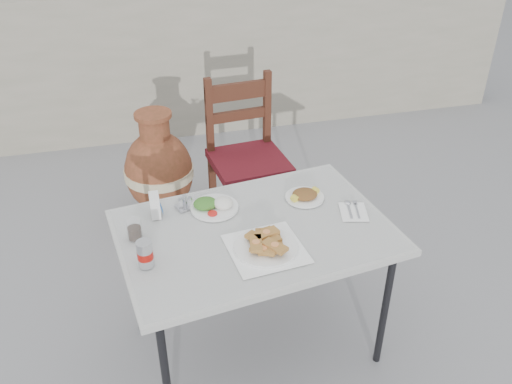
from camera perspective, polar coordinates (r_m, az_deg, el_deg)
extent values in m
plane|color=slate|center=(2.87, -1.75, -15.08)|extent=(80.00, 80.00, 0.00)
cylinder|color=black|center=(2.30, -9.45, -18.78)|extent=(0.03, 0.03, 0.67)
cylinder|color=black|center=(2.60, 13.40, -11.94)|extent=(0.03, 0.03, 0.67)
cylinder|color=black|center=(2.75, -12.71, -8.85)|extent=(0.03, 0.03, 0.67)
cylinder|color=black|center=(3.01, 6.68, -4.19)|extent=(0.03, 0.03, 0.67)
cube|color=white|center=(2.38, -0.11, -4.25)|extent=(1.27, 0.94, 0.03)
cube|color=white|center=(2.37, -0.11, -3.93)|extent=(1.22, 0.90, 0.00)
cube|color=white|center=(2.25, 1.05, -5.98)|extent=(0.33, 0.33, 0.00)
cylinder|color=white|center=(2.25, 1.05, -5.82)|extent=(0.27, 0.27, 0.01)
cylinder|color=white|center=(2.25, 1.05, -5.90)|extent=(0.28, 0.28, 0.01)
cylinder|color=white|center=(2.50, -4.39, -1.63)|extent=(0.22, 0.22, 0.01)
ellipsoid|color=white|center=(2.48, -3.46, -1.16)|extent=(0.09, 0.09, 0.05)
ellipsoid|color=#32611B|center=(2.49, -5.37, -1.21)|extent=(0.11, 0.10, 0.05)
cylinder|color=red|center=(2.44, -4.60, -2.26)|extent=(0.04, 0.04, 0.01)
cylinder|color=white|center=(2.58, 5.14, -0.54)|extent=(0.19, 0.19, 0.01)
ellipsoid|color=#2D681A|center=(2.57, 5.16, -0.23)|extent=(0.12, 0.11, 0.04)
cylinder|color=gold|center=(2.53, 4.08, -0.68)|extent=(0.04, 0.04, 0.03)
cylinder|color=gold|center=(2.60, 6.27, 0.15)|extent=(0.04, 0.04, 0.03)
cylinder|color=#BDBDC1|center=(2.18, -11.60, -6.39)|extent=(0.06, 0.06, 0.11)
cylinder|color=#B8130D|center=(2.18, -11.59, -6.49)|extent=(0.06, 0.06, 0.03)
cylinder|color=silver|center=(2.15, -11.76, -5.25)|extent=(0.06, 0.06, 0.00)
cylinder|color=white|center=(2.34, -12.69, -3.85)|extent=(0.06, 0.06, 0.09)
cylinder|color=black|center=(2.35, -12.64, -4.21)|extent=(0.06, 0.06, 0.05)
cube|color=white|center=(2.47, -10.59, -1.39)|extent=(0.04, 0.09, 0.10)
cube|color=#1750B1|center=(2.47, -9.98, -1.49)|extent=(0.01, 0.04, 0.06)
cube|color=silver|center=(2.52, -7.43, -1.49)|extent=(0.10, 0.09, 0.01)
cylinder|color=white|center=(2.49, -7.91, -1.18)|extent=(0.02, 0.02, 0.05)
cylinder|color=white|center=(2.50, -6.95, -1.05)|extent=(0.02, 0.02, 0.05)
cylinder|color=silver|center=(2.52, -7.53, -0.79)|extent=(0.02, 0.02, 0.04)
cube|color=white|center=(2.51, 10.22, -2.06)|extent=(0.15, 0.18, 0.00)
cube|color=silver|center=(2.51, 9.85, -1.98)|extent=(0.04, 0.12, 0.00)
ellipsoid|color=silver|center=(2.56, 9.63, -1.09)|extent=(0.03, 0.04, 0.01)
cube|color=silver|center=(2.51, 10.62, -1.97)|extent=(0.04, 0.12, 0.00)
cube|color=silver|center=(2.57, 10.37, -1.11)|extent=(0.03, 0.04, 0.00)
cube|color=#3E1C11|center=(3.26, -2.73, -2.93)|extent=(0.05, 0.05, 0.47)
cube|color=#3E1C11|center=(3.37, 3.37, -1.67)|extent=(0.05, 0.05, 0.47)
cube|color=#3E1C11|center=(3.56, -4.57, 0.34)|extent=(0.05, 0.05, 0.47)
cube|color=#3E1C11|center=(3.66, 1.09, 1.40)|extent=(0.05, 0.05, 0.47)
cube|color=maroon|center=(3.32, -0.74, 3.15)|extent=(0.48, 0.48, 0.05)
cube|color=#3E1C11|center=(3.33, -4.93, 7.61)|extent=(0.05, 0.05, 0.52)
cube|color=#3E1C11|center=(3.43, 1.17, 8.53)|extent=(0.05, 0.05, 0.52)
cube|color=#3E1C11|center=(3.31, -1.88, 10.56)|extent=(0.42, 0.07, 0.10)
cube|color=#3E1C11|center=(3.37, -1.84, 8.09)|extent=(0.42, 0.07, 0.06)
cylinder|color=brown|center=(3.71, -9.70, -2.20)|extent=(0.33, 0.33, 0.08)
ellipsoid|color=brown|center=(3.54, -10.17, 2.13)|extent=(0.44, 0.44, 0.55)
cylinder|color=beige|center=(3.54, -10.17, 2.13)|extent=(0.44, 0.44, 0.06)
cylinder|color=brown|center=(3.40, -10.65, 6.54)|extent=(0.19, 0.19, 0.17)
cylinder|color=brown|center=(3.36, -10.81, 7.98)|extent=(0.23, 0.23, 0.03)
cube|color=gray|center=(4.67, -8.91, 12.99)|extent=(6.00, 0.25, 1.20)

